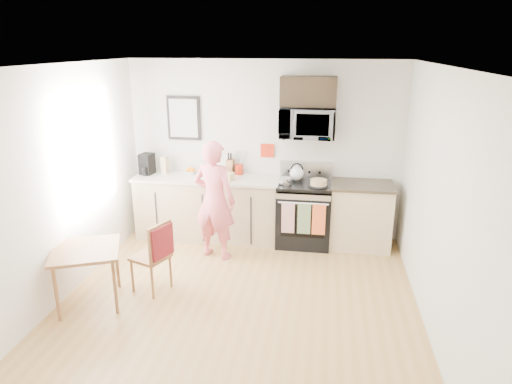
# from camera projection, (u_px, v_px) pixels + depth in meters

# --- Properties ---
(floor) EXTENTS (4.60, 4.60, 0.00)m
(floor) POSITION_uv_depth(u_px,v_px,m) (235.00, 313.00, 4.97)
(floor) COLOR #9F743D
(floor) RESTS_ON ground
(back_wall) EXTENTS (4.00, 0.04, 2.60)m
(back_wall) POSITION_uv_depth(u_px,v_px,m) (264.00, 150.00, 6.73)
(back_wall) COLOR silver
(back_wall) RESTS_ON floor
(front_wall) EXTENTS (4.00, 0.04, 2.60)m
(front_wall) POSITION_uv_depth(u_px,v_px,m) (146.00, 341.00, 2.41)
(front_wall) COLOR silver
(front_wall) RESTS_ON floor
(left_wall) EXTENTS (0.04, 4.60, 2.60)m
(left_wall) POSITION_uv_depth(u_px,v_px,m) (49.00, 191.00, 4.86)
(left_wall) COLOR silver
(left_wall) RESTS_ON floor
(right_wall) EXTENTS (0.04, 4.60, 2.60)m
(right_wall) POSITION_uv_depth(u_px,v_px,m) (442.00, 211.00, 4.28)
(right_wall) COLOR silver
(right_wall) RESTS_ON floor
(ceiling) EXTENTS (4.00, 4.60, 0.04)m
(ceiling) POSITION_uv_depth(u_px,v_px,m) (231.00, 66.00, 4.17)
(ceiling) COLOR white
(ceiling) RESTS_ON back_wall
(window) EXTENTS (0.06, 1.40, 1.50)m
(window) POSITION_uv_depth(u_px,v_px,m) (87.00, 152.00, 5.53)
(window) COLOR white
(window) RESTS_ON left_wall
(cabinet_left) EXTENTS (2.10, 0.60, 0.90)m
(cabinet_left) POSITION_uv_depth(u_px,v_px,m) (208.00, 208.00, 6.83)
(cabinet_left) COLOR tan
(cabinet_left) RESTS_ON floor
(countertop_left) EXTENTS (2.14, 0.64, 0.04)m
(countertop_left) POSITION_uv_depth(u_px,v_px,m) (207.00, 178.00, 6.68)
(countertop_left) COLOR beige
(countertop_left) RESTS_ON cabinet_left
(cabinet_right) EXTENTS (0.84, 0.60, 0.90)m
(cabinet_right) POSITION_uv_depth(u_px,v_px,m) (360.00, 217.00, 6.50)
(cabinet_right) COLOR tan
(cabinet_right) RESTS_ON floor
(countertop_right) EXTENTS (0.88, 0.64, 0.04)m
(countertop_right) POSITION_uv_depth(u_px,v_px,m) (362.00, 185.00, 6.36)
(countertop_right) COLOR black
(countertop_right) RESTS_ON cabinet_right
(range) EXTENTS (0.76, 0.70, 1.16)m
(range) POSITION_uv_depth(u_px,v_px,m) (304.00, 215.00, 6.60)
(range) COLOR black
(range) RESTS_ON floor
(microwave) EXTENTS (0.76, 0.51, 0.42)m
(microwave) POSITION_uv_depth(u_px,v_px,m) (307.00, 123.00, 6.29)
(microwave) COLOR #B6B6BB
(microwave) RESTS_ON back_wall
(upper_cabinet) EXTENTS (0.76, 0.35, 0.40)m
(upper_cabinet) POSITION_uv_depth(u_px,v_px,m) (309.00, 91.00, 6.20)
(upper_cabinet) COLOR black
(upper_cabinet) RESTS_ON back_wall
(wall_art) EXTENTS (0.50, 0.04, 0.65)m
(wall_art) POSITION_uv_depth(u_px,v_px,m) (184.00, 118.00, 6.74)
(wall_art) COLOR black
(wall_art) RESTS_ON back_wall
(wall_trivet) EXTENTS (0.20, 0.02, 0.20)m
(wall_trivet) POSITION_uv_depth(u_px,v_px,m) (267.00, 151.00, 6.71)
(wall_trivet) COLOR red
(wall_trivet) RESTS_ON back_wall
(person) EXTENTS (0.67, 0.53, 1.63)m
(person) POSITION_uv_depth(u_px,v_px,m) (214.00, 200.00, 6.07)
(person) COLOR #CD384D
(person) RESTS_ON floor
(dining_table) EXTENTS (0.81, 0.81, 0.67)m
(dining_table) POSITION_uv_depth(u_px,v_px,m) (86.00, 255.00, 4.99)
(dining_table) COLOR brown
(dining_table) RESTS_ON floor
(chair) EXTENTS (0.51, 0.48, 0.87)m
(chair) POSITION_uv_depth(u_px,v_px,m) (158.00, 249.00, 5.22)
(chair) COLOR brown
(chair) RESTS_ON floor
(knife_block) EXTENTS (0.10, 0.14, 0.22)m
(knife_block) POSITION_uv_depth(u_px,v_px,m) (230.00, 167.00, 6.80)
(knife_block) COLOR brown
(knife_block) RESTS_ON countertop_left
(utensil_crock) EXTENTS (0.12, 0.12, 0.36)m
(utensil_crock) POSITION_uv_depth(u_px,v_px,m) (239.00, 165.00, 6.77)
(utensil_crock) COLOR red
(utensil_crock) RESTS_ON countertop_left
(fruit_bowl) EXTENTS (0.23, 0.23, 0.09)m
(fruit_bowl) POSITION_uv_depth(u_px,v_px,m) (191.00, 171.00, 6.84)
(fruit_bowl) COLOR white
(fruit_bowl) RESTS_ON countertop_left
(milk_carton) EXTENTS (0.12, 0.12, 0.25)m
(milk_carton) POSITION_uv_depth(u_px,v_px,m) (165.00, 165.00, 6.83)
(milk_carton) COLOR tan
(milk_carton) RESTS_ON countertop_left
(coffee_maker) EXTENTS (0.21, 0.27, 0.31)m
(coffee_maker) POSITION_uv_depth(u_px,v_px,m) (147.00, 165.00, 6.79)
(coffee_maker) COLOR black
(coffee_maker) RESTS_ON countertop_left
(bread_bag) EXTENTS (0.33, 0.25, 0.11)m
(bread_bag) POSITION_uv_depth(u_px,v_px,m) (223.00, 176.00, 6.53)
(bread_bag) COLOR #DDC474
(bread_bag) RESTS_ON countertop_left
(cake) EXTENTS (0.28, 0.28, 0.09)m
(cake) POSITION_uv_depth(u_px,v_px,m) (319.00, 183.00, 6.29)
(cake) COLOR black
(cake) RESTS_ON range
(kettle) EXTENTS (0.20, 0.20, 0.26)m
(kettle) POSITION_uv_depth(u_px,v_px,m) (297.00, 173.00, 6.54)
(kettle) COLOR white
(kettle) RESTS_ON range
(pot) EXTENTS (0.18, 0.29, 0.09)m
(pot) POSITION_uv_depth(u_px,v_px,m) (286.00, 181.00, 6.38)
(pot) COLOR #B6B6BB
(pot) RESTS_ON range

